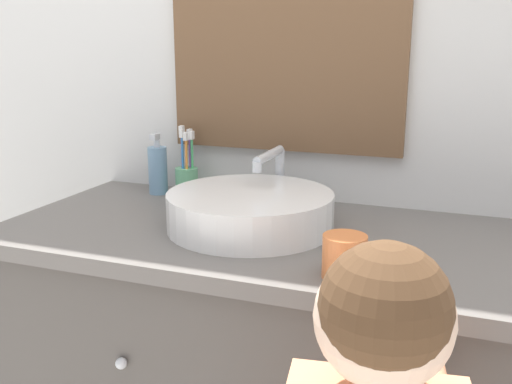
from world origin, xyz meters
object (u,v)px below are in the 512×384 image
(toothbrush_holder, at_px, (187,177))
(soap_dispenser, at_px, (158,169))
(drinking_cup, at_px, (344,257))
(sink_basin, at_px, (251,209))

(toothbrush_holder, distance_m, soap_dispenser, 0.09)
(toothbrush_holder, distance_m, drinking_cup, 0.68)
(sink_basin, distance_m, drinking_cup, 0.33)
(sink_basin, relative_size, soap_dispenser, 2.51)
(soap_dispenser, distance_m, drinking_cup, 0.74)
(sink_basin, distance_m, soap_dispenser, 0.41)
(sink_basin, xyz_separation_m, soap_dispenser, (-0.36, 0.20, 0.02))
(sink_basin, height_order, toothbrush_holder, toothbrush_holder)
(soap_dispenser, bearing_deg, toothbrush_holder, 9.02)
(toothbrush_holder, bearing_deg, soap_dispenser, -170.98)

